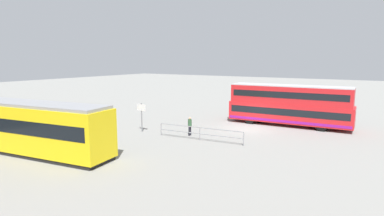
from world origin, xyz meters
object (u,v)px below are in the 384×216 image
info_sign (141,112)px  tram_yellow (14,125)px  double_decker_bus (289,105)px  pedestrian_near_railing (190,125)px

info_sign → tram_yellow: bearing=67.0°
double_decker_bus → pedestrian_near_railing: double_decker_bus is taller
info_sign → pedestrian_near_railing: bearing=-166.1°
double_decker_bus → info_sign: (10.34, 9.52, -0.25)m
double_decker_bus → tram_yellow: bearing=52.6°
double_decker_bus → info_sign: double_decker_bus is taller
tram_yellow → info_sign: 9.83m
pedestrian_near_railing → info_sign: 4.57m
tram_yellow → pedestrian_near_railing: 13.07m
pedestrian_near_railing → double_decker_bus: bearing=-125.3°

